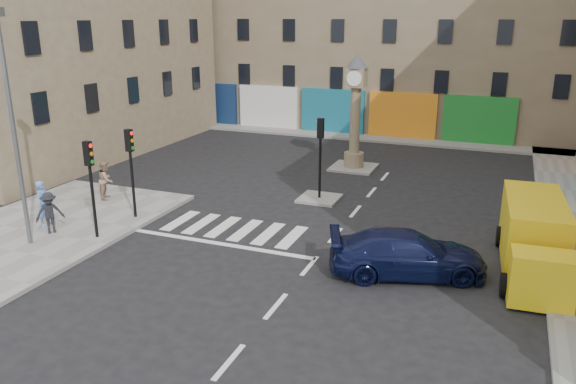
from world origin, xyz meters
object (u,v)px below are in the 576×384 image
Objects in this scene: traffic_light_left_near at (90,174)px; pedestrian_blue at (44,203)px; traffic_light_island at (320,145)px; pedestrian_tan at (106,180)px; lamp_post at (12,118)px; yellow_van at (534,238)px; clock_pillar at (356,105)px; navy_sedan at (407,254)px; pedestrian_dark at (50,213)px; traffic_light_left_far at (131,159)px.

traffic_light_left_near reaches higher than pedestrian_blue.
traffic_light_island is 2.10× the size of pedestrian_tan.
lamp_post is 1.32× the size of yellow_van.
pedestrian_tan is (-9.00, -9.79, -2.52)m from clock_pillar.
lamp_post reaches higher than yellow_van.
navy_sedan is 14.30m from pedestrian_blue.
pedestrian_dark is at bearing -133.90° from pedestrian_blue.
traffic_light_left_near is 0.59× the size of yellow_van.
navy_sedan is at bearing -94.92° from pedestrian_blue.
traffic_light_island is (6.30, 5.40, -0.03)m from traffic_light_left_far.
yellow_van is at bearing 15.52° from lamp_post.
yellow_van is at bearing -41.67° from pedestrian_dark.
pedestrian_tan is at bearing 98.47° from lamp_post.
traffic_light_left_far reaches higher than navy_sedan.
traffic_light_island reaches higher than pedestrian_dark.
pedestrian_dark is (0.86, -0.60, -0.10)m from pedestrian_blue.
traffic_light_left_far is 2.27× the size of pedestrian_dark.
yellow_van is (9.00, -10.42, -2.43)m from clock_pillar.
clock_pillar is 13.54m from pedestrian_tan.
pedestrian_blue is at bearing 75.19° from navy_sedan.
traffic_light_left_far reaches higher than pedestrian_tan.
clock_pillar is (6.30, 13.80, 0.93)m from traffic_light_left_near.
traffic_light_island is at bearing -59.62° from pedestrian_blue.
lamp_post reaches higher than pedestrian_tan.
pedestrian_tan is at bearing -157.13° from traffic_light_island.
traffic_light_left_near is at bearing 77.68° from navy_sedan.
pedestrian_dark is at bearing -171.03° from traffic_light_left_near.
traffic_light_left_near is at bearing -105.33° from pedestrian_blue.
lamp_post is at bearing -143.33° from pedestrian_dark.
lamp_post is at bearing -168.03° from yellow_van.
pedestrian_blue is at bearing -123.91° from clock_pillar.
traffic_light_island is at bearing 150.30° from yellow_van.
traffic_light_left_near reaches higher than yellow_van.
traffic_light_left_near is 0.73× the size of navy_sedan.
clock_pillar reaches higher than pedestrian_dark.
pedestrian_tan is (-14.19, 2.63, 0.29)m from navy_sedan.
traffic_light_left_far is 0.45× the size of lamp_post.
traffic_light_left_far reaches higher than pedestrian_blue.
traffic_light_left_far is at bearing -139.40° from traffic_light_island.
yellow_van reaches higher than navy_sedan.
traffic_light_left_near is 0.61× the size of clock_pillar.
traffic_light_left_near is 3.20m from pedestrian_blue.
traffic_light_left_far is 4.77m from lamp_post.
traffic_light_island is 2.03× the size of pedestrian_blue.
yellow_van is at bearing -89.54° from pedestrian_blue.
traffic_light_left_near is 11.71m from navy_sedan.
traffic_light_island is 11.87m from pedestrian_blue.
traffic_light_island is at bearing -90.00° from clock_pillar.
lamp_post reaches higher than pedestrian_blue.
pedestrian_tan is at bearing 174.47° from yellow_van.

